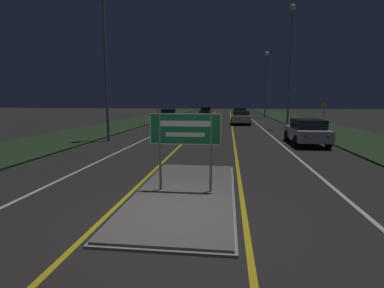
# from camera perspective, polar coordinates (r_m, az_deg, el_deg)

# --- Properties ---
(ground_plane) EXTENTS (160.00, 160.00, 0.00)m
(ground_plane) POSITION_cam_1_polar(r_m,az_deg,el_deg) (6.81, -3.16, -13.52)
(ground_plane) COLOR #282623
(median_island) EXTENTS (2.65, 6.44, 0.10)m
(median_island) POSITION_cam_1_polar(r_m,az_deg,el_deg) (8.25, -1.26, -9.22)
(median_island) COLOR #999993
(median_island) RESTS_ON ground_plane
(verge_left) EXTENTS (5.00, 100.00, 0.08)m
(verge_left) POSITION_cam_1_polar(r_m,az_deg,el_deg) (28.39, -15.16, 3.09)
(verge_left) COLOR #23381E
(verge_left) RESTS_ON ground_plane
(verge_right) EXTENTS (5.00, 100.00, 0.08)m
(verge_right) POSITION_cam_1_polar(r_m,az_deg,el_deg) (27.64, 24.50, 2.49)
(verge_right) COLOR #23381E
(verge_right) RESTS_ON ground_plane
(centre_line_yellow_left) EXTENTS (0.12, 70.00, 0.01)m
(centre_line_yellow_left) POSITION_cam_1_polar(r_m,az_deg,el_deg) (31.43, 2.03, 3.81)
(centre_line_yellow_left) COLOR gold
(centre_line_yellow_left) RESTS_ON ground_plane
(centre_line_yellow_right) EXTENTS (0.12, 70.00, 0.01)m
(centre_line_yellow_right) POSITION_cam_1_polar(r_m,az_deg,el_deg) (31.32, 7.57, 3.72)
(centre_line_yellow_right) COLOR gold
(centre_line_yellow_right) RESTS_ON ground_plane
(lane_line_white_left) EXTENTS (0.12, 70.00, 0.01)m
(lane_line_white_left) POSITION_cam_1_polar(r_m,az_deg,el_deg) (31.77, -2.82, 3.85)
(lane_line_white_left) COLOR silver
(lane_line_white_left) RESTS_ON ground_plane
(lane_line_white_right) EXTENTS (0.12, 70.00, 0.01)m
(lane_line_white_right) POSITION_cam_1_polar(r_m,az_deg,el_deg) (31.47, 12.47, 3.62)
(lane_line_white_right) COLOR silver
(lane_line_white_right) RESTS_ON ground_plane
(edge_line_white_left) EXTENTS (0.10, 70.00, 0.01)m
(edge_line_white_left) POSITION_cam_1_polar(r_m,az_deg,el_deg) (32.40, -8.07, 3.87)
(edge_line_white_left) COLOR silver
(edge_line_white_left) RESTS_ON ground_plane
(edge_line_white_right) EXTENTS (0.10, 70.00, 0.01)m
(edge_line_white_right) POSITION_cam_1_polar(r_m,az_deg,el_deg) (31.91, 17.85, 3.47)
(edge_line_white_right) COLOR silver
(edge_line_white_right) RESTS_ON ground_plane
(highway_sign) EXTENTS (1.90, 0.07, 2.19)m
(highway_sign) POSITION_cam_1_polar(r_m,az_deg,el_deg) (7.91, -1.30, 2.01)
(highway_sign) COLOR gray
(highway_sign) RESTS_ON median_island
(streetlight_left_near) EXTENTS (0.63, 0.63, 9.72)m
(streetlight_left_near) POSITION_cam_1_polar(r_m,az_deg,el_deg) (19.53, -16.44, 20.71)
(streetlight_left_near) COLOR gray
(streetlight_left_near) RESTS_ON ground_plane
(streetlight_right_near) EXTENTS (0.49, 0.49, 10.29)m
(streetlight_right_near) POSITION_cam_1_polar(r_m,az_deg,el_deg) (27.38, 18.25, 16.00)
(streetlight_right_near) COLOR gray
(streetlight_right_near) RESTS_ON ground_plane
(streetlight_right_far) EXTENTS (0.64, 0.64, 9.14)m
(streetlight_right_far) POSITION_cam_1_polar(r_m,az_deg,el_deg) (44.11, 13.97, 13.32)
(streetlight_right_far) COLOR gray
(streetlight_right_far) RESTS_ON ground_plane
(car_receding_0) EXTENTS (1.87, 4.23, 1.45)m
(car_receding_0) POSITION_cam_1_polar(r_m,az_deg,el_deg) (18.18, 21.01, 2.28)
(car_receding_0) COLOR #B7B7BC
(car_receding_0) RESTS_ON ground_plane
(car_receding_1) EXTENTS (1.98, 4.46, 1.38)m
(car_receding_1) POSITION_cam_1_polar(r_m,az_deg,el_deg) (31.58, 9.27, 5.06)
(car_receding_1) COLOR silver
(car_receding_1) RESTS_ON ground_plane
(car_receding_2) EXTENTS (1.91, 4.19, 1.46)m
(car_receding_2) POSITION_cam_1_polar(r_m,az_deg,el_deg) (40.06, 9.06, 5.81)
(car_receding_2) COLOR #B7B7BC
(car_receding_2) RESTS_ON ground_plane
(car_approaching_0) EXTENTS (1.98, 4.22, 1.37)m
(car_approaching_0) POSITION_cam_1_polar(r_m,az_deg,el_deg) (20.77, -2.79, 3.48)
(car_approaching_0) COLOR navy
(car_approaching_0) RESTS_ON ground_plane
(car_approaching_1) EXTENTS (1.87, 4.62, 1.51)m
(car_approaching_1) POSITION_cam_1_polar(r_m,az_deg,el_deg) (33.72, -4.89, 5.45)
(car_approaching_1) COLOR navy
(car_approaching_1) RESTS_ON ground_plane
(car_approaching_2) EXTENTS (1.86, 4.53, 1.37)m
(car_approaching_2) POSITION_cam_1_polar(r_m,az_deg,el_deg) (47.81, 2.70, 6.28)
(car_approaching_2) COLOR black
(car_approaching_2) RESTS_ON ground_plane
(warning_sign) EXTENTS (0.60, 0.06, 2.23)m
(warning_sign) POSITION_cam_1_polar(r_m,az_deg,el_deg) (29.99, 23.87, 5.59)
(warning_sign) COLOR gray
(warning_sign) RESTS_ON verge_right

